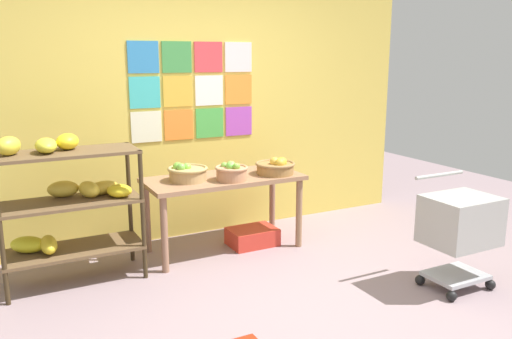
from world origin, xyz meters
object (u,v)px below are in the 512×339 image
shopping_cart (460,224)px  fruit_basket_left (231,172)px  fruit_basket_back_left (187,173)px  produce_crate_under_table (252,237)px  banana_shelf_unit (66,197)px  display_table (224,186)px  fruit_basket_right (276,167)px

shopping_cart → fruit_basket_left: bearing=123.5°
fruit_basket_back_left → shopping_cart: bearing=-44.6°
fruit_basket_back_left → produce_crate_under_table: size_ratio=0.79×
fruit_basket_left → fruit_basket_back_left: 0.39m
fruit_basket_left → shopping_cart: 1.93m
fruit_basket_back_left → banana_shelf_unit: bearing=-176.1°
banana_shelf_unit → shopping_cart: bearing=-29.9°
produce_crate_under_table → shopping_cart: bearing=-57.7°
display_table → banana_shelf_unit: bearing=-177.4°
fruit_basket_right → produce_crate_under_table: bearing=153.9°
display_table → fruit_basket_back_left: fruit_basket_back_left is taller
fruit_basket_back_left → produce_crate_under_table: (0.63, -0.03, -0.69)m
fruit_basket_right → produce_crate_under_table: fruit_basket_right is taller
produce_crate_under_table → shopping_cart: shopping_cart is taller
fruit_basket_left → fruit_basket_back_left: bearing=154.8°
display_table → shopping_cart: size_ratio=1.64×
banana_shelf_unit → fruit_basket_left: bearing=-3.9°
fruit_basket_left → fruit_basket_back_left: (-0.35, 0.17, -0.01)m
banana_shelf_unit → fruit_basket_left: banana_shelf_unit is taller
fruit_basket_left → fruit_basket_right: size_ratio=0.80×
display_table → fruit_basket_right: 0.52m
produce_crate_under_table → display_table: bearing=175.9°
banana_shelf_unit → display_table: size_ratio=0.84×
produce_crate_under_table → fruit_basket_right: bearing=-26.1°
banana_shelf_unit → fruit_basket_left: size_ratio=4.08×
fruit_basket_right → fruit_basket_left: bearing=-174.9°
banana_shelf_unit → shopping_cart: size_ratio=1.38×
shopping_cart → display_table: bearing=120.7°
fruit_basket_left → produce_crate_under_table: (0.28, 0.14, -0.70)m
fruit_basket_left → produce_crate_under_table: size_ratio=0.66×
fruit_basket_right → produce_crate_under_table: 0.72m
banana_shelf_unit → fruit_basket_right: size_ratio=3.25×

